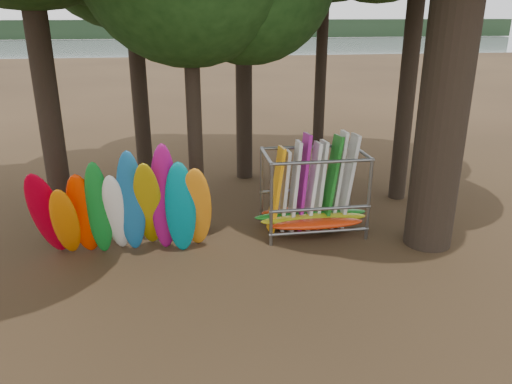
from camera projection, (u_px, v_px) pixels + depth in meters
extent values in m
plane|color=#47331E|center=(265.00, 268.00, 11.96)|extent=(120.00, 120.00, 0.00)
plane|color=gray|center=(191.00, 57.00, 67.70)|extent=(160.00, 160.00, 0.00)
cube|color=black|center=(184.00, 29.00, 113.47)|extent=(160.00, 4.00, 4.00)
cylinder|color=black|center=(37.00, 26.00, 12.16)|extent=(0.59, 0.59, 10.91)
cylinder|color=black|center=(136.00, 43.00, 15.17)|extent=(0.50, 0.50, 9.80)
cylinder|color=black|center=(243.00, 13.00, 16.63)|extent=(0.58, 0.58, 11.47)
cylinder|color=black|center=(323.00, 15.00, 16.62)|extent=(0.39, 0.39, 11.38)
cylinder|color=black|center=(193.00, 78.00, 12.64)|extent=(0.39, 0.39, 8.40)
ellipsoid|color=#BE001B|center=(48.00, 215.00, 11.71)|extent=(0.77, 1.73, 2.69)
ellipsoid|color=orange|center=(66.00, 223.00, 11.76)|extent=(0.82, 1.78, 2.35)
ellipsoid|color=#FB3100|center=(84.00, 215.00, 12.00)|extent=(0.75, 1.28, 2.49)
ellipsoid|color=#127C28|center=(99.00, 210.00, 11.88)|extent=(0.71, 1.29, 2.77)
ellipsoid|color=white|center=(117.00, 214.00, 12.07)|extent=(0.60, 1.50, 2.50)
ellipsoid|color=#1965A6|center=(131.00, 204.00, 11.91)|extent=(0.78, 1.45, 3.03)
ellipsoid|color=#AF910B|center=(148.00, 206.00, 12.11)|extent=(0.71, 1.85, 2.80)
ellipsoid|color=#930E64|center=(164.00, 199.00, 12.09)|extent=(0.76, 1.23, 3.10)
ellipsoid|color=#037582|center=(181.00, 209.00, 12.09)|extent=(0.76, 0.98, 2.66)
ellipsoid|color=orange|center=(197.00, 208.00, 12.29)|extent=(0.79, 1.39, 2.54)
ellipsoid|color=red|center=(317.00, 224.00, 13.39)|extent=(2.57, 0.55, 0.24)
ellipsoid|color=gold|center=(314.00, 219.00, 13.71)|extent=(2.98, 0.55, 0.24)
ellipsoid|color=#1C8022|center=(311.00, 215.00, 14.00)|extent=(3.22, 0.55, 0.24)
ellipsoid|color=#B12E0D|center=(308.00, 211.00, 14.28)|extent=(2.73, 0.55, 0.24)
cube|color=#FFA30D|center=(276.00, 190.00, 13.61)|extent=(0.46, 0.78, 2.41)
cube|color=silver|center=(284.00, 191.00, 13.77)|extent=(0.32, 0.75, 2.27)
cube|color=silver|center=(294.00, 187.00, 13.62)|extent=(0.35, 0.77, 2.56)
cube|color=#A01A8C|center=(302.00, 183.00, 13.75)|extent=(0.39, 0.80, 2.72)
cube|color=white|center=(312.00, 187.00, 13.72)|extent=(0.41, 0.77, 2.50)
cube|color=silver|center=(319.00, 185.00, 13.89)|extent=(0.35, 0.78, 2.50)
cube|color=#19741F|center=(330.00, 184.00, 13.69)|extent=(0.53, 0.80, 2.69)
cube|color=silver|center=(337.00, 180.00, 13.89)|extent=(0.47, 0.77, 2.75)
cube|color=silver|center=(347.00, 182.00, 13.82)|extent=(0.51, 0.78, 2.69)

